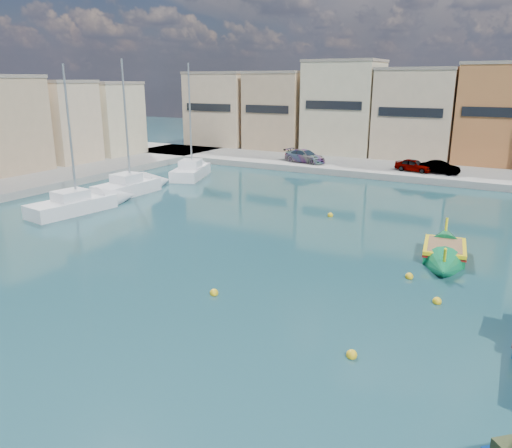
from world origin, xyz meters
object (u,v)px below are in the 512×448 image
Objects in this scene: yacht_midnorth at (142,185)px; luzzu_green at (444,253)px; yacht_north at (196,170)px; yacht_mid at (94,202)px.

luzzu_green is at bearing -11.18° from yacht_midnorth.
yacht_midnorth is at bearing -86.87° from yacht_north.
yacht_midnorth is at bearing 168.82° from luzzu_green.
yacht_north is 8.13m from yacht_midnorth.
yacht_midnorth is at bearing 99.27° from yacht_mid.
yacht_midnorth reaches higher than yacht_mid.
yacht_mid is (0.98, -6.02, -0.03)m from yacht_midnorth.
yacht_mid is at bearing -84.24° from yacht_north.
luzzu_green is at bearing -27.64° from yacht_north.
yacht_midnorth reaches higher than yacht_north.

